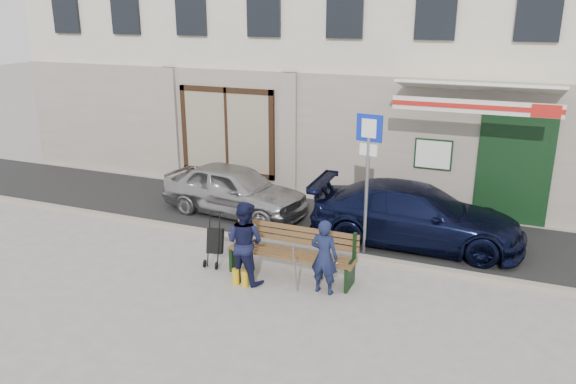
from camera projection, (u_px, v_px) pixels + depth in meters
The scene contains 11 objects.
ground at pixel (258, 280), 10.24m from camera, with size 80.00×80.00×0.00m, color #9E9991.
asphalt_lane at pixel (315, 223), 12.96m from camera, with size 60.00×3.20×0.01m, color #282828.
curb at pixel (289, 246), 11.54m from camera, with size 60.00×0.18×0.12m, color #9E9384.
building at pixel (381, 0), 16.14m from camera, with size 20.00×8.27×10.00m.
car_silver at pixel (234, 190), 13.38m from camera, with size 1.45×3.61×1.23m, color #A6A5AA.
car_navy at pixel (416, 215), 11.66m from camera, with size 1.78×4.37×1.27m, color black.
parking_sign at pixel (368, 162), 10.80m from camera, with size 0.52×0.12×2.83m.
bench at pixel (289, 253), 10.25m from camera, with size 2.40×1.17×0.98m.
man at pixel (324, 257), 9.59m from camera, with size 0.49×0.32×1.34m, color #151C3B.
woman at pixel (245, 242), 9.97m from camera, with size 0.74×0.58×1.52m, color #121533.
stroller at pixel (215, 242), 10.73m from camera, with size 0.35×0.46×1.04m.
Camera 1 is at (4.03, -8.34, 4.68)m, focal length 35.00 mm.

